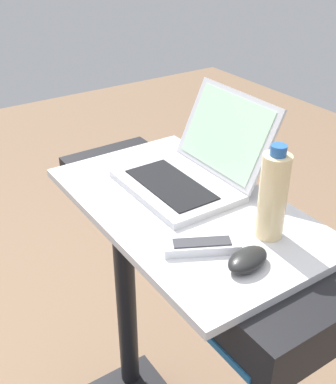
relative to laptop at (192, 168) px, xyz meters
name	(u,v)px	position (x,y,z in m)	size (l,w,h in m)	color
desk_board	(185,208)	(0.07, -0.07, -0.06)	(0.71, 0.42, 0.02)	silver
laptop	(192,168)	(0.00, 0.00, 0.00)	(0.30, 0.31, 0.22)	#B7B7BC
computer_mouse	(248,260)	(0.33, -0.11, -0.03)	(0.06, 0.10, 0.03)	black
water_bottle	(273,195)	(0.28, 0.00, 0.05)	(0.06, 0.06, 0.21)	beige
tv_remote	(202,246)	(0.24, -0.15, -0.03)	(0.12, 0.16, 0.02)	silver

